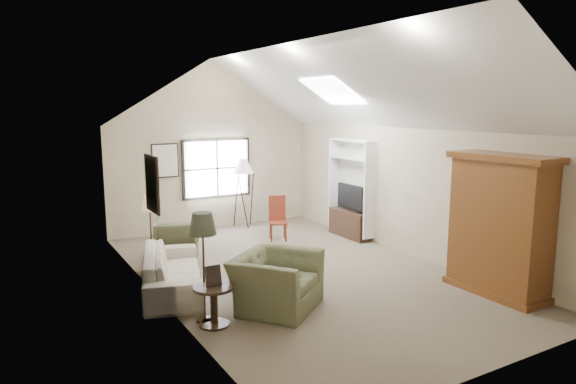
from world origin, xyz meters
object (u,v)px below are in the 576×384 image
armchair_far (177,238)px  side_table (214,306)px  armoire (500,225)px  armchair_near (276,282)px  sofa (173,270)px  coffee_table (287,269)px  side_chair (278,218)px

armchair_far → side_table: (-0.60, -3.36, -0.10)m
armoire → armchair_near: armoire is taller
sofa → armchair_near: (1.08, -1.49, 0.08)m
sofa → coffee_table: sofa is taller
side_table → side_chair: side_chair is taller
armchair_far → side_chair: size_ratio=0.85×
coffee_table → side_table: bearing=-149.3°
sofa → coffee_table: bearing=-91.1°
armoire → coffee_table: armoire is taller
armoire → coffee_table: 3.47m
armoire → side_table: size_ratio=3.94×
armoire → sofa: 5.20m
coffee_table → side_table: (-1.73, -1.02, 0.05)m
sofa → armchair_far: size_ratio=2.69×
armoire → coffee_table: bearing=140.7°
sofa → side_chair: 3.53m
sofa → side_chair: bearing=-41.1°
sofa → armchair_near: armchair_near is taller
side_table → side_chair: size_ratio=0.58×
sofa → coffee_table: (1.78, -0.58, -0.10)m
side_chair → armoire: bearing=-49.7°
armoire → sofa: armoire is taller
armoire → side_chair: (-1.40, 4.58, -0.62)m
armchair_near → coffee_table: size_ratio=1.39×
coffee_table → armoire: bearing=-39.3°
sofa → coffee_table: 1.88m
sofa → armoire: bearing=-104.9°
armchair_near → side_chair: 3.86m
armoire → side_table: 4.54m
armchair_near → coffee_table: 1.16m
armchair_near → side_table: (-1.02, -0.11, -0.12)m
armchair_far → side_table: bearing=102.2°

